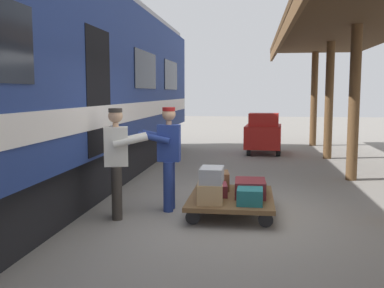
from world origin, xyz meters
TOP-DOWN VIEW (x-y plane):
  - ground_plane at (0.00, 0.00)m, footprint 60.00×60.00m
  - train_car at (3.63, 0.00)m, footprint 3.03×18.08m
  - luggage_cart at (0.01, -0.17)m, footprint 1.33×1.76m
  - suitcase_tan_vintage at (0.31, 0.32)m, footprint 0.41×0.53m
  - suitcase_teal_softside at (-0.29, 0.32)m, footprint 0.38×0.48m
  - suitcase_olive_duffel at (-0.29, -0.65)m, footprint 0.54×0.60m
  - suitcase_brown_leather at (0.31, -0.65)m, footprint 0.51×0.55m
  - suitcase_maroon_trunk at (-0.29, -0.17)m, footprint 0.49×0.64m
  - suitcase_burgundy_valise at (0.31, -0.17)m, footprint 0.50×0.52m
  - suitcase_gray_aluminum at (0.29, 0.28)m, footprint 0.34×0.52m
  - porter_in_overalls at (1.06, -0.22)m, footprint 0.67×0.43m
  - porter_by_door at (1.74, 0.35)m, footprint 0.73×0.55m
  - baggage_tug at (-0.65, -7.43)m, footprint 1.22×1.77m

SIDE VIEW (x-z plane):
  - ground_plane at x=0.00m, z-range 0.00..0.00m
  - luggage_cart at x=0.01m, z-range 0.10..0.39m
  - suitcase_olive_duffel at x=-0.29m, z-range 0.29..0.45m
  - suitcase_burgundy_valise at x=0.31m, z-range 0.29..0.47m
  - suitcase_teal_softside at x=-0.29m, z-range 0.29..0.52m
  - suitcase_maroon_trunk at x=-0.29m, z-range 0.29..0.55m
  - suitcase_brown_leather at x=0.31m, z-range 0.29..0.58m
  - suitcase_tan_vintage at x=0.31m, z-range 0.29..0.58m
  - baggage_tug at x=-0.65m, z-range -0.02..1.28m
  - suitcase_gray_aluminum at x=0.29m, z-range 0.58..0.82m
  - porter_in_overalls at x=1.06m, z-range 0.07..1.78m
  - porter_by_door at x=1.74m, z-range 0.07..1.78m
  - train_car at x=3.63m, z-range 0.06..4.06m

